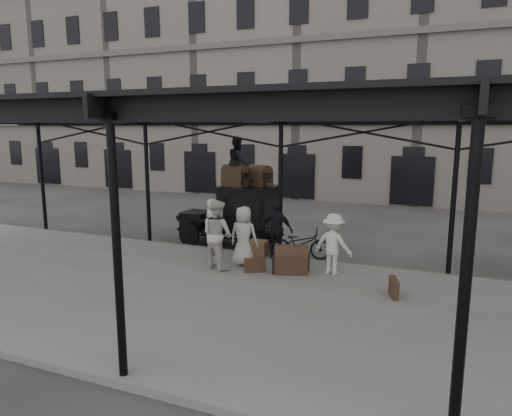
% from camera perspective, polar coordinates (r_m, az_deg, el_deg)
% --- Properties ---
extents(ground, '(120.00, 120.00, 0.00)m').
position_cam_1_polar(ground, '(13.01, 0.04, -8.73)').
color(ground, '#383533').
rests_on(ground, ground).
extents(platform, '(28.00, 8.00, 0.15)m').
position_cam_1_polar(platform, '(11.27, -3.89, -11.37)').
color(platform, slate).
rests_on(platform, ground).
extents(canopy, '(22.50, 9.00, 4.74)m').
position_cam_1_polar(canopy, '(10.76, -3.51, 12.22)').
color(canopy, black).
rests_on(canopy, ground).
extents(building_frontage, '(64.00, 8.00, 14.00)m').
position_cam_1_polar(building_frontage, '(29.90, 13.72, 15.14)').
color(building_frontage, slate).
rests_on(building_frontage, ground).
extents(taxi, '(3.65, 1.55, 2.18)m').
position_cam_1_polar(taxi, '(16.16, -1.98, -0.61)').
color(taxi, black).
rests_on(taxi, ground).
extents(porter_left, '(0.73, 0.61, 1.72)m').
position_cam_1_polar(porter_left, '(15.27, -5.45, -2.02)').
color(porter_left, silver).
rests_on(porter_left, platform).
extents(porter_midleft, '(1.20, 1.09, 2.00)m').
position_cam_1_polar(porter_midleft, '(13.21, -4.85, -3.28)').
color(porter_midleft, beige).
rests_on(porter_midleft, platform).
extents(porter_centre, '(0.87, 0.57, 1.77)m').
position_cam_1_polar(porter_centre, '(13.45, -1.55, -3.51)').
color(porter_centre, beige).
rests_on(porter_centre, platform).
extents(porter_official, '(1.14, 0.63, 1.83)m').
position_cam_1_polar(porter_official, '(14.14, 2.67, -2.72)').
color(porter_official, black).
rests_on(porter_official, platform).
extents(porter_right, '(1.22, 0.86, 1.71)m').
position_cam_1_polar(porter_right, '(12.84, 9.64, -4.46)').
color(porter_right, silver).
rests_on(porter_right, platform).
extents(bicycle, '(1.99, 1.12, 0.99)m').
position_cam_1_polar(bicycle, '(14.22, 5.54, -4.43)').
color(bicycle, black).
rests_on(bicycle, platform).
extents(porter_roof, '(0.89, 1.00, 1.71)m').
position_cam_1_polar(porter_roof, '(15.85, -2.27, 5.85)').
color(porter_roof, black).
rests_on(porter_roof, taxi).
extents(steamer_trunk_roof_near, '(0.93, 0.67, 0.62)m').
position_cam_1_polar(steamer_trunk_roof_near, '(15.79, -2.65, 3.85)').
color(steamer_trunk_roof_near, '#482E21').
rests_on(steamer_trunk_roof_near, taxi).
extents(steamer_trunk_roof_far, '(0.97, 0.84, 0.61)m').
position_cam_1_polar(steamer_trunk_roof_far, '(15.90, 0.50, 3.89)').
color(steamer_trunk_roof_far, '#482E21').
rests_on(steamer_trunk_roof_far, taxi).
extents(steamer_trunk_platform, '(1.05, 0.83, 0.67)m').
position_cam_1_polar(steamer_trunk_platform, '(12.91, 4.41, -6.64)').
color(steamer_trunk_platform, '#482E21').
rests_on(steamer_trunk_platform, platform).
extents(wicker_hamper, '(0.60, 0.45, 0.50)m').
position_cam_1_polar(wicker_hamper, '(14.56, 0.24, -5.04)').
color(wicker_hamper, olive).
rests_on(wicker_hamper, platform).
extents(suitcase_upright, '(0.31, 0.62, 0.45)m').
position_cam_1_polar(suitcase_upright, '(11.64, 16.84, -9.51)').
color(suitcase_upright, '#482E21').
rests_on(suitcase_upright, platform).
extents(suitcase_flat, '(0.59, 0.43, 0.40)m').
position_cam_1_polar(suitcase_flat, '(12.97, -0.12, -7.17)').
color(suitcase_flat, '#482E21').
rests_on(suitcase_flat, platform).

